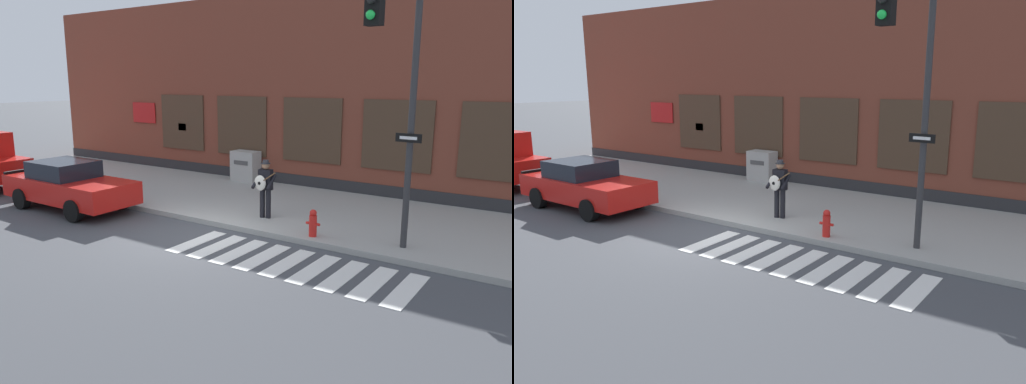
# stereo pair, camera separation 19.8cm
# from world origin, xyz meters

# --- Properties ---
(ground_plane) EXTENTS (160.00, 160.00, 0.00)m
(ground_plane) POSITION_xyz_m (0.00, 0.00, 0.00)
(ground_plane) COLOR #424449
(sidewalk) EXTENTS (28.00, 5.62, 0.15)m
(sidewalk) POSITION_xyz_m (0.00, 3.85, 0.08)
(sidewalk) COLOR #9E9E99
(sidewalk) RESTS_ON ground
(building_backdrop) EXTENTS (28.00, 4.06, 7.13)m
(building_backdrop) POSITION_xyz_m (-0.00, 8.65, 3.56)
(building_backdrop) COLOR brown
(building_backdrop) RESTS_ON ground
(crosswalk) EXTENTS (5.78, 1.90, 0.01)m
(crosswalk) POSITION_xyz_m (3.13, -0.26, 0.01)
(crosswalk) COLOR silver
(crosswalk) RESTS_ON ground
(red_car) EXTENTS (4.61, 2.00, 1.53)m
(red_car) POSITION_xyz_m (-5.09, 0.01, 0.77)
(red_car) COLOR red
(red_car) RESTS_ON ground
(busker) EXTENTS (0.73, 0.56, 1.67)m
(busker) POSITION_xyz_m (0.91, 2.15, 1.10)
(busker) COLOR black
(busker) RESTS_ON sidewalk
(traffic_light) EXTENTS (0.60, 2.49, 5.71)m
(traffic_light) POSITION_xyz_m (4.99, 0.98, 4.03)
(traffic_light) COLOR #2D2D30
(traffic_light) RESTS_ON sidewalk
(utility_box) EXTENTS (1.07, 0.65, 1.18)m
(utility_box) POSITION_xyz_m (-2.64, 6.21, 0.74)
(utility_box) COLOR #ADADA8
(utility_box) RESTS_ON sidewalk
(fire_hydrant) EXTENTS (0.38, 0.20, 0.70)m
(fire_hydrant) POSITION_xyz_m (2.88, 1.39, 0.50)
(fire_hydrant) COLOR red
(fire_hydrant) RESTS_ON sidewalk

